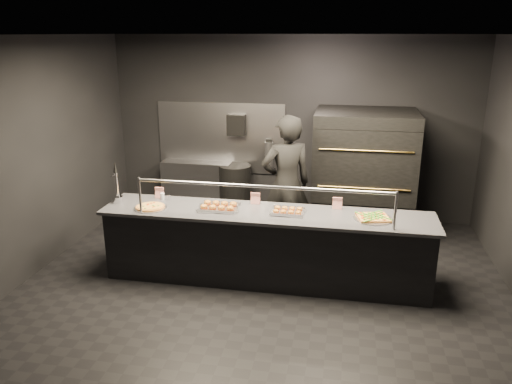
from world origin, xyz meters
TOP-DOWN VIEW (x-y plane):
  - room at (-0.02, 0.05)m, footprint 6.04×6.00m
  - service_counter at (0.00, -0.00)m, footprint 4.10×0.78m
  - pizza_oven at (1.20, 1.90)m, footprint 1.50×1.23m
  - prep_shelf at (-1.60, 2.32)m, footprint 1.20×0.35m
  - towel_dispenser at (-0.90, 2.39)m, footprint 0.30×0.20m
  - fire_extinguisher at (-0.35, 2.40)m, footprint 0.14×0.14m
  - beer_tap at (-1.95, 0.01)m, footprint 0.14×0.20m
  - round_pizza at (-1.45, -0.13)m, footprint 0.41×0.41m
  - slider_tray_a at (-0.60, 0.01)m, footprint 0.55×0.45m
  - slider_tray_b at (0.27, 0.01)m, footprint 0.42×0.33m
  - square_pizza at (1.28, -0.01)m, footprint 0.45×0.45m
  - condiment_jar at (-1.39, 0.22)m, footprint 0.14×0.05m
  - tent_cards at (-0.27, 0.28)m, footprint 2.46×0.04m
  - trash_bin at (-0.90, 2.22)m, footprint 0.54×0.54m
  - worker at (0.12, 0.99)m, footprint 0.85×0.73m

SIDE VIEW (x-z plane):
  - trash_bin at x=-0.90m, z-range 0.00..0.89m
  - prep_shelf at x=-1.60m, z-range 0.00..0.90m
  - service_counter at x=0.00m, z-range -0.22..1.15m
  - round_pizza at x=-1.45m, z-range 0.92..0.95m
  - square_pizza at x=1.28m, z-range 0.92..0.96m
  - slider_tray_b at x=0.27m, z-range 0.91..0.98m
  - slider_tray_a at x=-0.60m, z-range 0.91..0.99m
  - condiment_jar at x=-1.39m, z-range 0.92..1.01m
  - pizza_oven at x=1.20m, z-range 0.01..1.92m
  - worker at x=0.12m, z-range 0.00..1.97m
  - tent_cards at x=-0.27m, z-range 0.92..1.07m
  - fire_extinguisher at x=-0.35m, z-range 0.81..1.31m
  - beer_tap at x=-1.95m, z-range 0.80..1.35m
  - room at x=-0.02m, z-range 0.00..3.00m
  - towel_dispenser at x=-0.90m, z-range 1.38..1.73m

